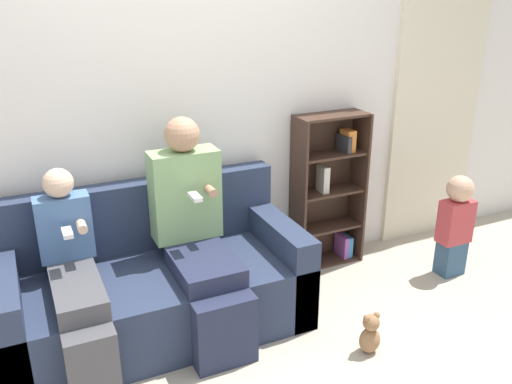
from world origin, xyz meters
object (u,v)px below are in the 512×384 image
couch (155,288)px  child_seated (75,278)px  bookshelf (328,191)px  teddy_bear (370,334)px  adult_seated (197,229)px  toddler_standing (455,222)px

couch → child_seated: 0.52m
couch → bookshelf: 1.45m
couch → teddy_bear: (1.03, -0.74, -0.16)m
child_seated → teddy_bear: bearing=-22.5°
adult_seated → bookshelf: (1.13, 0.39, -0.08)m
couch → toddler_standing: size_ratio=2.35×
child_seated → toddler_standing: bearing=-2.5°
bookshelf → teddy_bear: 1.20m
couch → bookshelf: bookshelf is taller
child_seated → bookshelf: bearing=13.8°
couch → child_seated: size_ratio=1.68×
toddler_standing → couch: bearing=173.3°
child_seated → bookshelf: 1.88m
adult_seated → teddy_bear: 1.15m
couch → teddy_bear: bearing=-35.9°
couch → adult_seated: (0.25, -0.08, 0.36)m
adult_seated → toddler_standing: (1.84, -0.17, -0.24)m
adult_seated → child_seated: 0.71m
adult_seated → bookshelf: 1.20m
couch → teddy_bear: size_ratio=6.91×
adult_seated → child_seated: adult_seated is taller
child_seated → toddler_standing: child_seated is taller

